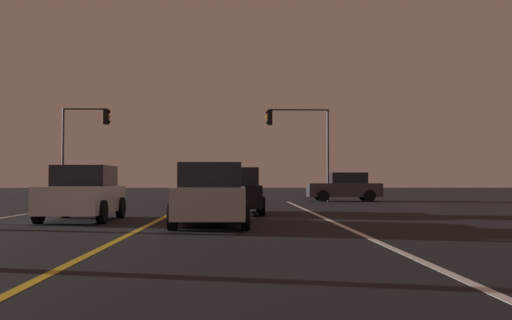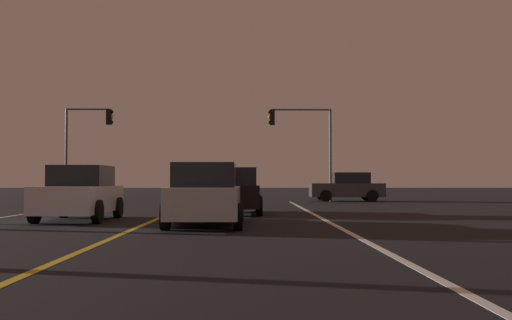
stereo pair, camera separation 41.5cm
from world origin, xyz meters
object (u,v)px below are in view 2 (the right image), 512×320
object	(u,v)px
car_crossing_side	(348,187)
traffic_light_near_right	(300,132)
traffic_light_near_left	(89,133)
car_oncoming	(80,194)
car_ahead_far	(234,192)
car_lead_same_lane	(206,196)

from	to	relation	value
car_crossing_side	traffic_light_near_right	size ratio (longest dim) A/B	0.79
car_crossing_side	traffic_light_near_left	bearing A→B (deg)	1.97
car_oncoming	traffic_light_near_right	xyz separation A→B (m)	(8.25, 16.28, 3.25)
car_crossing_side	traffic_light_near_left	size ratio (longest dim) A/B	0.79
car_oncoming	traffic_light_near_right	bearing A→B (deg)	153.13
traffic_light_near_right	traffic_light_near_left	xyz separation A→B (m)	(-12.37, 0.00, -0.05)
traffic_light_near_right	car_ahead_far	bearing A→B (deg)	74.44
car_ahead_far	traffic_light_near_right	distance (m)	13.61
car_ahead_far	car_lead_same_lane	size ratio (longest dim) A/B	1.00
traffic_light_near_right	traffic_light_near_left	distance (m)	12.37
car_crossing_side	traffic_light_near_right	bearing A→B (deg)	10.40
car_oncoming	car_lead_same_lane	distance (m)	4.74
car_ahead_far	car_crossing_side	bearing A→B (deg)	-25.77
car_oncoming	car_lead_same_lane	world-z (taller)	same
car_ahead_far	car_oncoming	xyz separation A→B (m)	(-4.70, -3.55, 0.00)
car_lead_same_lane	traffic_light_near_right	size ratio (longest dim) A/B	0.79
car_lead_same_lane	traffic_light_near_right	world-z (taller)	traffic_light_near_right
traffic_light_near_left	car_ahead_far	bearing A→B (deg)	-55.27
traffic_light_near_right	car_oncoming	bearing A→B (deg)	63.13
car_oncoming	car_crossing_side	distance (m)	20.14
car_ahead_far	traffic_light_near_right	xyz separation A→B (m)	(3.55, 12.73, 3.25)
car_crossing_side	car_lead_same_lane	bearing A→B (deg)	69.92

